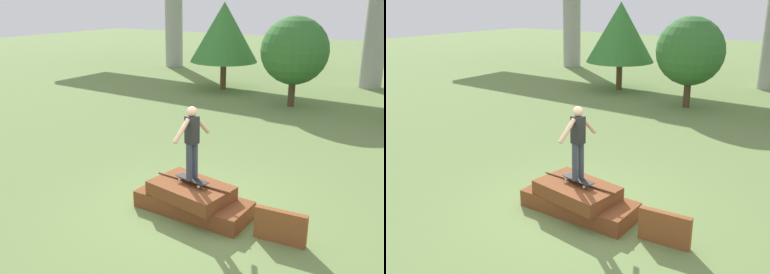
# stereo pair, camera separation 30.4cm
# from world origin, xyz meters

# --- Properties ---
(ground_plane) EXTENTS (80.00, 80.00, 0.00)m
(ground_plane) POSITION_xyz_m (0.00, 0.00, 0.00)
(ground_plane) COLOR olive
(scrap_pile) EXTENTS (2.44, 1.23, 0.70)m
(scrap_pile) POSITION_xyz_m (-0.01, -0.02, 0.30)
(scrap_pile) COLOR brown
(scrap_pile) RESTS_ON ground_plane
(scrap_plank_loose) EXTENTS (0.98, 0.24, 0.64)m
(scrap_plank_loose) POSITION_xyz_m (1.97, -0.07, 0.32)
(scrap_plank_loose) COLOR brown
(scrap_plank_loose) RESTS_ON ground_plane
(skateboard) EXTENTS (0.78, 0.33, 0.09)m
(skateboard) POSITION_xyz_m (0.01, -0.06, 0.77)
(skateboard) COLOR black
(skateboard) RESTS_ON scrap_pile
(skater) EXTENTS (0.25, 1.02, 1.52)m
(skater) POSITION_xyz_m (0.01, -0.06, 1.65)
(skater) COLOR #383D4C
(skater) RESTS_ON skateboard
(tree_behind_left) EXTENTS (3.23, 3.23, 4.10)m
(tree_behind_left) POSITION_xyz_m (-5.85, 11.27, 2.72)
(tree_behind_left) COLOR brown
(tree_behind_left) RESTS_ON ground_plane
(tree_behind_right) EXTENTS (2.70, 2.70, 3.62)m
(tree_behind_right) POSITION_xyz_m (-1.78, 9.85, 2.27)
(tree_behind_right) COLOR #4C3823
(tree_behind_right) RESTS_ON ground_plane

